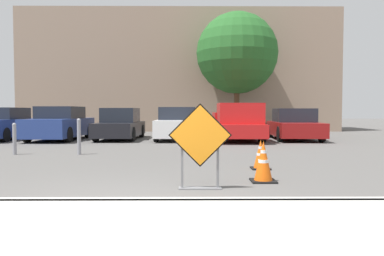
{
  "coord_description": "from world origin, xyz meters",
  "views": [
    {
      "loc": [
        0.97,
        -4.93,
        1.31
      ],
      "look_at": [
        1.07,
        7.05,
        0.76
      ],
      "focal_mm": 35.0,
      "sensor_mm": 36.0,
      "label": 1
    }
  ],
  "objects_px": {
    "parked_car_fifth": "(294,125)",
    "bollard_second": "(14,138)",
    "parked_car_third": "(120,125)",
    "parked_car_second": "(60,124)",
    "traffic_cone_nearest": "(263,162)",
    "parked_car_nearest": "(4,125)",
    "parked_car_fourth": "(178,125)",
    "road_closed_sign": "(200,143)",
    "bollard_nearest": "(79,136)",
    "traffic_cone_second": "(261,155)",
    "pickup_truck": "(237,124)"
  },
  "relations": [
    {
      "from": "parked_car_fourth",
      "to": "bollard_second",
      "type": "height_order",
      "value": "parked_car_fourth"
    },
    {
      "from": "parked_car_fourth",
      "to": "pickup_truck",
      "type": "height_order",
      "value": "pickup_truck"
    },
    {
      "from": "parked_car_third",
      "to": "parked_car_second",
      "type": "bearing_deg",
      "value": 9.38
    },
    {
      "from": "road_closed_sign",
      "to": "parked_car_fifth",
      "type": "distance_m",
      "value": 11.73
    },
    {
      "from": "parked_car_fourth",
      "to": "traffic_cone_nearest",
      "type": "bearing_deg",
      "value": 101.65
    },
    {
      "from": "road_closed_sign",
      "to": "traffic_cone_nearest",
      "type": "relative_size",
      "value": 1.89
    },
    {
      "from": "parked_car_third",
      "to": "bollard_second",
      "type": "relative_size",
      "value": 4.52
    },
    {
      "from": "parked_car_fifth",
      "to": "bollard_second",
      "type": "bearing_deg",
      "value": 33.26
    },
    {
      "from": "parked_car_fourth",
      "to": "bollard_second",
      "type": "relative_size",
      "value": 4.41
    },
    {
      "from": "pickup_truck",
      "to": "bollard_nearest",
      "type": "xyz_separation_m",
      "value": [
        -5.43,
        -5.34,
        -0.17
      ]
    },
    {
      "from": "traffic_cone_nearest",
      "to": "traffic_cone_second",
      "type": "xyz_separation_m",
      "value": [
        0.24,
        1.51,
        -0.05
      ]
    },
    {
      "from": "traffic_cone_nearest",
      "to": "parked_car_nearest",
      "type": "bearing_deg",
      "value": 133.69
    },
    {
      "from": "pickup_truck",
      "to": "bollard_second",
      "type": "bearing_deg",
      "value": 36.7
    },
    {
      "from": "parked_car_fourth",
      "to": "parked_car_fifth",
      "type": "relative_size",
      "value": 1.0
    },
    {
      "from": "road_closed_sign",
      "to": "traffic_cone_nearest",
      "type": "height_order",
      "value": "road_closed_sign"
    },
    {
      "from": "parked_car_second",
      "to": "bollard_nearest",
      "type": "relative_size",
      "value": 4.06
    },
    {
      "from": "parked_car_third",
      "to": "traffic_cone_second",
      "type": "bearing_deg",
      "value": 119.62
    },
    {
      "from": "parked_car_second",
      "to": "parked_car_third",
      "type": "relative_size",
      "value": 1.02
    },
    {
      "from": "parked_car_second",
      "to": "parked_car_third",
      "type": "xyz_separation_m",
      "value": [
        2.66,
        0.37,
        -0.05
      ]
    },
    {
      "from": "bollard_nearest",
      "to": "bollard_second",
      "type": "distance_m",
      "value": 1.93
    },
    {
      "from": "parked_car_nearest",
      "to": "parked_car_second",
      "type": "bearing_deg",
      "value": 175.16
    },
    {
      "from": "road_closed_sign",
      "to": "bollard_nearest",
      "type": "height_order",
      "value": "road_closed_sign"
    },
    {
      "from": "road_closed_sign",
      "to": "parked_car_fifth",
      "type": "height_order",
      "value": "road_closed_sign"
    },
    {
      "from": "traffic_cone_nearest",
      "to": "bollard_second",
      "type": "height_order",
      "value": "bollard_second"
    },
    {
      "from": "parked_car_nearest",
      "to": "pickup_truck",
      "type": "height_order",
      "value": "pickup_truck"
    },
    {
      "from": "traffic_cone_second",
      "to": "pickup_truck",
      "type": "distance_m",
      "value": 8.2
    },
    {
      "from": "parked_car_fourth",
      "to": "bollard_second",
      "type": "xyz_separation_m",
      "value": [
        -4.71,
        -5.88,
        -0.18
      ]
    },
    {
      "from": "traffic_cone_second",
      "to": "parked_car_third",
      "type": "height_order",
      "value": "parked_car_third"
    },
    {
      "from": "parked_car_nearest",
      "to": "parked_car_fifth",
      "type": "distance_m",
      "value": 13.29
    },
    {
      "from": "pickup_truck",
      "to": "bollard_nearest",
      "type": "height_order",
      "value": "pickup_truck"
    },
    {
      "from": "parked_car_fifth",
      "to": "bollard_second",
      "type": "height_order",
      "value": "parked_car_fifth"
    },
    {
      "from": "parked_car_second",
      "to": "pickup_truck",
      "type": "distance_m",
      "value": 7.97
    },
    {
      "from": "road_closed_sign",
      "to": "bollard_nearest",
      "type": "bearing_deg",
      "value": 124.83
    },
    {
      "from": "parked_car_third",
      "to": "parked_car_fourth",
      "type": "relative_size",
      "value": 1.02
    },
    {
      "from": "pickup_truck",
      "to": "parked_car_nearest",
      "type": "bearing_deg",
      "value": -2.73
    },
    {
      "from": "parked_car_fourth",
      "to": "road_closed_sign",
      "type": "bearing_deg",
      "value": 94.86
    },
    {
      "from": "traffic_cone_second",
      "to": "bollard_nearest",
      "type": "relative_size",
      "value": 0.61
    },
    {
      "from": "traffic_cone_second",
      "to": "parked_car_fifth",
      "type": "xyz_separation_m",
      "value": [
        3.18,
        8.62,
        0.33
      ]
    },
    {
      "from": "road_closed_sign",
      "to": "bollard_second",
      "type": "height_order",
      "value": "road_closed_sign"
    },
    {
      "from": "parked_car_fourth",
      "to": "bollard_nearest",
      "type": "distance_m",
      "value": 6.5
    },
    {
      "from": "traffic_cone_nearest",
      "to": "parked_car_nearest",
      "type": "height_order",
      "value": "parked_car_nearest"
    },
    {
      "from": "pickup_truck",
      "to": "bollard_second",
      "type": "xyz_separation_m",
      "value": [
        -7.36,
        -5.34,
        -0.24
      ]
    },
    {
      "from": "parked_car_third",
      "to": "bollard_nearest",
      "type": "distance_m",
      "value": 6.1
    },
    {
      "from": "road_closed_sign",
      "to": "parked_car_third",
      "type": "distance_m",
      "value": 11.6
    },
    {
      "from": "parked_car_nearest",
      "to": "bollard_nearest",
      "type": "bearing_deg",
      "value": 131.61
    },
    {
      "from": "parked_car_second",
      "to": "bollard_nearest",
      "type": "distance_m",
      "value": 6.26
    },
    {
      "from": "parked_car_third",
      "to": "traffic_cone_nearest",
      "type": "bearing_deg",
      "value": 114.98
    },
    {
      "from": "parked_car_fourth",
      "to": "pickup_truck",
      "type": "xyz_separation_m",
      "value": [
        2.65,
        -0.54,
        0.06
      ]
    },
    {
      "from": "traffic_cone_second",
      "to": "parked_car_third",
      "type": "relative_size",
      "value": 0.15
    },
    {
      "from": "pickup_truck",
      "to": "bollard_second",
      "type": "height_order",
      "value": "pickup_truck"
    }
  ]
}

